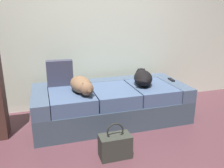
# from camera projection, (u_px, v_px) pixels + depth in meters

# --- Properties ---
(back_wall) EXTENTS (6.40, 0.10, 2.80)m
(back_wall) POSITION_uv_depth(u_px,v_px,m) (98.00, 13.00, 3.44)
(back_wall) COLOR silver
(back_wall) RESTS_ON ground
(couch) EXTENTS (2.02, 0.92, 0.47)m
(couch) POSITION_uv_depth(u_px,v_px,m) (111.00, 103.00, 3.17)
(couch) COLOR #3F4F5D
(couch) RESTS_ON ground
(dog_tan) EXTENTS (0.31, 0.56, 0.19)m
(dog_tan) POSITION_uv_depth(u_px,v_px,m) (82.00, 85.00, 2.83)
(dog_tan) COLOR #896445
(dog_tan) RESTS_ON couch
(dog_dark) EXTENTS (0.36, 0.56, 0.19)m
(dog_dark) POSITION_uv_depth(u_px,v_px,m) (143.00, 77.00, 3.17)
(dog_dark) COLOR black
(dog_dark) RESTS_ON couch
(tv_remote) EXTENTS (0.06, 0.15, 0.02)m
(tv_remote) POSITION_uv_depth(u_px,v_px,m) (171.00, 80.00, 3.37)
(tv_remote) COLOR black
(tv_remote) RESTS_ON couch
(throw_pillow) EXTENTS (0.34, 0.13, 0.34)m
(throw_pillow) POSITION_uv_depth(u_px,v_px,m) (60.00, 73.00, 3.10)
(throw_pillow) COLOR #3A3B50
(throw_pillow) RESTS_ON couch
(handbag) EXTENTS (0.32, 0.18, 0.38)m
(handbag) POSITION_uv_depth(u_px,v_px,m) (115.00, 146.00, 2.36)
(handbag) COLOR #353930
(handbag) RESTS_ON ground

